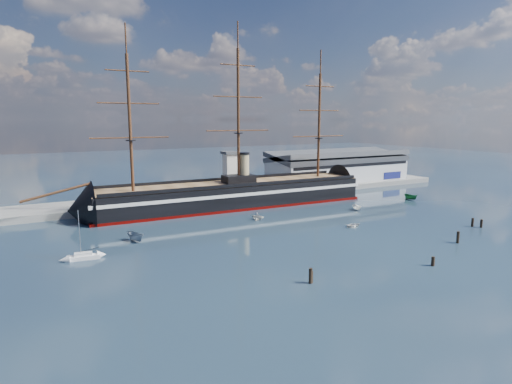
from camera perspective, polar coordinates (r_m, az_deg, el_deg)
ground at (r=123.43m, az=1.93°, el=-3.50°), size 600.00×600.00×0.00m
quay at (r=159.02m, az=-1.65°, el=-0.52°), size 180.00×18.00×2.00m
warehouse at (r=187.72m, az=10.91°, el=3.33°), size 63.00×21.00×11.60m
quay_tower at (r=151.83m, az=-3.49°, el=2.70°), size 5.00×5.00×15.00m
warship at (r=138.17m, az=-3.68°, el=-0.39°), size 113.11×18.90×53.94m
sailboat at (r=94.41m, az=-22.03°, el=-7.95°), size 6.62×2.90×10.24m
motorboat_a at (r=104.08m, az=-15.72°, el=-6.36°), size 7.29×4.49×2.74m
motorboat_c at (r=137.62m, az=13.30°, el=-2.38°), size 5.38×3.00×2.04m
motorboat_d at (r=121.25m, az=0.23°, el=-3.73°), size 6.73×5.82×2.31m
motorboat_e at (r=116.57m, az=12.94°, el=-4.53°), size 1.18×2.71×1.25m
motorboat_f at (r=160.96m, az=19.91°, el=-0.98°), size 6.35×2.59×2.50m
piling_near_left at (r=76.38m, az=7.26°, el=-11.98°), size 0.64×0.64×3.43m
piling_near_mid at (r=90.91m, az=22.49°, el=-9.08°), size 0.64×0.64×2.56m
piling_near_right at (r=109.23m, az=25.27°, el=-6.18°), size 0.64×0.64×3.47m
piling_far_right at (r=127.55m, az=26.86°, el=-4.12°), size 0.64×0.64×3.00m
piling_extra at (r=127.31m, az=27.80°, el=-4.22°), size 0.64×0.64×2.94m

